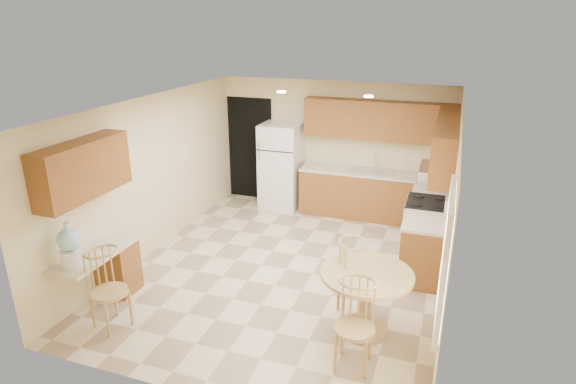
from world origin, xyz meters
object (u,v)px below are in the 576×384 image
(dining_table, at_px, (366,293))
(water_crock, at_px, (70,247))
(stove, at_px, (425,228))
(refrigerator, at_px, (281,166))
(chair_desk, at_px, (102,286))
(chair_table_b, at_px, (353,323))
(chair_table_a, at_px, (353,276))

(dining_table, relative_size, water_crock, 1.89)
(stove, bearing_deg, refrigerator, 157.01)
(refrigerator, height_order, stove, refrigerator)
(chair_desk, bearing_deg, stove, 152.15)
(chair_desk, height_order, water_crock, water_crock)
(refrigerator, bearing_deg, water_crock, -103.19)
(chair_table_b, bearing_deg, water_crock, 2.76)
(water_crock, bearing_deg, chair_desk, -7.75)
(chair_table_b, distance_m, chair_desk, 2.96)
(dining_table, relative_size, chair_table_a, 1.04)
(refrigerator, bearing_deg, stove, -22.99)
(chair_table_a, xyz_separation_m, water_crock, (-3.21, -1.10, 0.39))
(stove, distance_m, chair_table_b, 3.11)
(chair_table_a, bearing_deg, chair_table_b, -11.66)
(chair_table_a, height_order, chair_table_b, chair_table_a)
(chair_table_b, height_order, water_crock, water_crock)
(refrigerator, bearing_deg, chair_desk, -97.53)
(refrigerator, distance_m, water_crock, 4.60)
(refrigerator, relative_size, chair_desk, 1.67)
(chair_table_a, distance_m, water_crock, 3.42)
(refrigerator, xyz_separation_m, chair_desk, (-0.60, -4.54, -0.23))
(dining_table, bearing_deg, stove, 77.20)
(refrigerator, height_order, chair_table_a, refrigerator)
(stove, xyz_separation_m, chair_desk, (-3.47, -3.32, 0.15))
(refrigerator, relative_size, water_crock, 2.92)
(stove, height_order, water_crock, water_crock)
(chair_table_a, relative_size, chair_table_b, 1.03)
(chair_table_b, bearing_deg, dining_table, -90.63)
(dining_table, bearing_deg, chair_table_a, 141.08)
(refrigerator, relative_size, dining_table, 1.55)
(dining_table, height_order, water_crock, water_crock)
(chair_table_a, height_order, chair_desk, chair_table_a)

